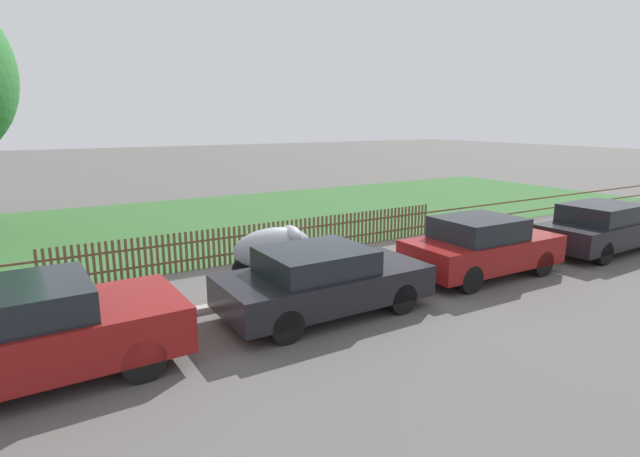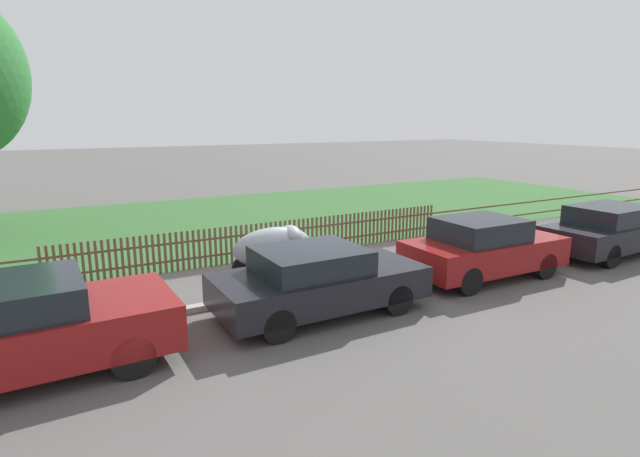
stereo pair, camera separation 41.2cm
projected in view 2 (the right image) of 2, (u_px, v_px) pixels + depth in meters
ground_plane at (327, 289)px, 10.66m from camera, size 120.00×120.00×0.00m
kerb_stone at (325, 285)px, 10.73m from camera, size 37.59×0.20×0.12m
grass_strip at (212, 221)px, 17.76m from camera, size 37.59×10.95×0.01m
park_fence at (273, 240)px, 12.99m from camera, size 37.59×0.05×0.96m
parked_car_silver_hatchback at (23, 327)px, 6.94m from camera, size 4.04×1.98×1.40m
parked_car_black_saloon at (318, 280)px, 9.21m from camera, size 3.93×1.79×1.26m
parked_car_navy_estate at (483, 248)px, 11.32m from camera, size 3.76×1.72×1.39m
parked_car_red_compact at (612, 229)px, 13.29m from camera, size 4.30×1.79×1.33m
covered_motorcycle at (275, 246)px, 11.57m from camera, size 1.99×0.76×1.12m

